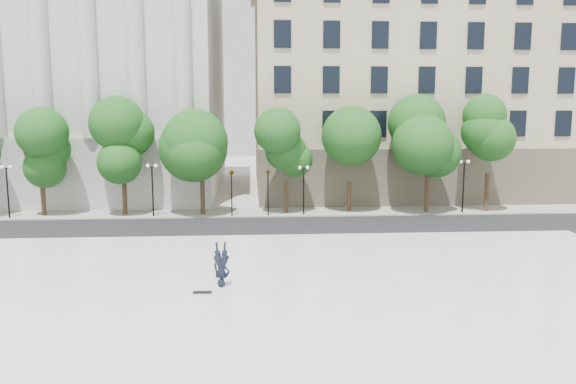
{
  "coord_description": "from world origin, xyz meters",
  "views": [
    {
      "loc": [
        1.41,
        -20.57,
        8.23
      ],
      "look_at": [
        3.41,
        10.0,
        3.75
      ],
      "focal_mm": 35.0,
      "sensor_mm": 36.0,
      "label": 1
    }
  ],
  "objects_px": {
    "traffic_light_east": "(268,171)",
    "skateboard": "(202,292)",
    "person_lying": "(222,280)",
    "traffic_light_west": "(231,170)"
  },
  "relations": [
    {
      "from": "traffic_light_west",
      "to": "traffic_light_east",
      "type": "height_order",
      "value": "traffic_light_west"
    },
    {
      "from": "traffic_light_east",
      "to": "skateboard",
      "type": "height_order",
      "value": "traffic_light_east"
    },
    {
      "from": "traffic_light_west",
      "to": "skateboard",
      "type": "bearing_deg",
      "value": -91.79
    },
    {
      "from": "person_lying",
      "to": "skateboard",
      "type": "height_order",
      "value": "person_lying"
    },
    {
      "from": "person_lying",
      "to": "traffic_light_east",
      "type": "bearing_deg",
      "value": 85.74
    },
    {
      "from": "traffic_light_west",
      "to": "skateboard",
      "type": "distance_m",
      "value": 19.77
    },
    {
      "from": "traffic_light_west",
      "to": "skateboard",
      "type": "xyz_separation_m",
      "value": [
        -0.61,
        -19.51,
        -3.18
      ]
    },
    {
      "from": "traffic_light_east",
      "to": "person_lying",
      "type": "bearing_deg",
      "value": -98.0
    },
    {
      "from": "traffic_light_east",
      "to": "skateboard",
      "type": "distance_m",
      "value": 20.05
    },
    {
      "from": "skateboard",
      "to": "person_lying",
      "type": "bearing_deg",
      "value": 47.41
    }
  ]
}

